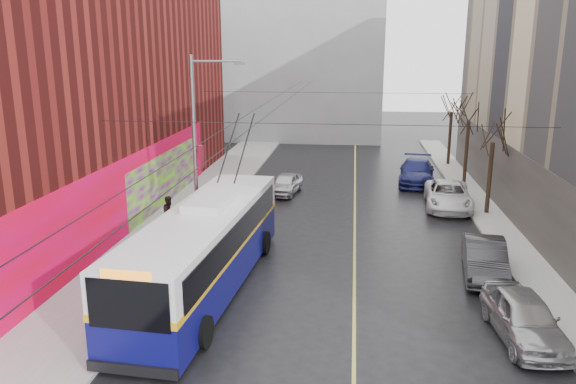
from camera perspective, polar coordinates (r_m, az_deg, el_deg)
name	(u,v)px	position (r m, az deg, el deg)	size (l,w,h in m)	color
ground	(307,350)	(18.53, 1.90, -15.70)	(140.00, 140.00, 0.00)	black
sidewalk_left	(178,224)	(30.89, -11.14, -3.22)	(4.00, 60.00, 0.15)	gray
sidewalk_right	(504,236)	(30.45, 21.09, -4.20)	(2.00, 60.00, 0.15)	gray
lane_line	(355,221)	(31.39, 6.80, -2.90)	(0.12, 50.00, 0.01)	#BFB74C
building_left	(44,90)	(34.67, -23.54, 9.44)	(12.11, 36.00, 14.00)	#581311
building_far	(287,50)	(61.40, -0.12, 14.18)	(20.50, 12.10, 18.00)	gray
streetlight_pole	(198,143)	(27.38, -9.16, 4.89)	(2.65, 0.60, 9.00)	slate
catenary_wires	(284,105)	(31.13, -0.39, 8.81)	(18.00, 60.00, 0.22)	black
tree_near	(494,129)	(33.18, 20.20, 6.07)	(3.20, 3.20, 6.40)	black
tree_mid	(470,110)	(39.94, 17.98, 7.93)	(3.20, 3.20, 6.68)	black
tree_far	(452,102)	(46.80, 16.35, 8.77)	(3.20, 3.20, 6.57)	black
puddle	(172,327)	(20.23, -11.71, -13.25)	(2.60, 3.32, 0.01)	black
pigeons_flying	(274,96)	(27.03, -1.47, 9.77)	(3.04, 2.67, 1.20)	slate
trolleybus	(205,248)	(22.22, -8.44, -5.62)	(3.79, 13.34, 6.25)	#0A0A4C
parked_car_a	(524,317)	(20.30, 22.85, -11.63)	(1.82, 4.52, 1.54)	#9FA0A4
parked_car_b	(485,259)	(24.97, 19.34, -6.40)	(1.63, 4.66, 1.54)	#2B2A2D
parked_car_c	(448,195)	(34.76, 15.95, -0.32)	(2.58, 5.60, 1.56)	silver
parked_car_d	(417,172)	(40.55, 12.95, 2.03)	(2.35, 5.79, 1.68)	navy
following_car	(286,184)	(36.73, -0.24, 0.85)	(1.58, 3.94, 1.34)	#B9BABE
pedestrian_a	(187,218)	(28.66, -10.27, -2.60)	(0.63, 0.42, 1.73)	black
pedestrian_b	(170,213)	(29.45, -11.93, -2.13)	(0.89, 0.69, 1.83)	black
pedestrian_c	(186,227)	(27.12, -10.34, -3.55)	(1.14, 0.66, 1.77)	black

